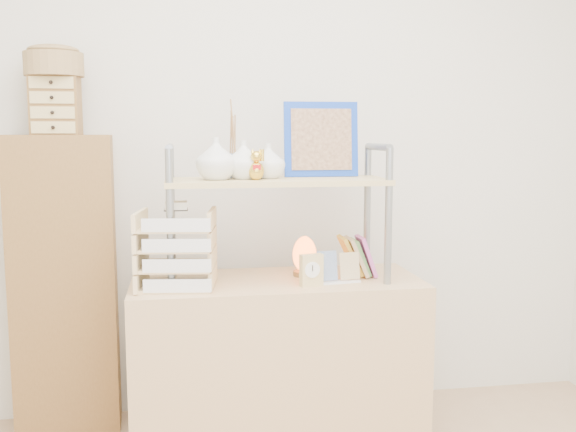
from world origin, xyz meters
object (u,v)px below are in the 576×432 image
object	(u,v)px
cabinet	(65,285)
letter_tray	(177,253)
salt_lamp	(304,256)
desk	(277,366)

from	to	relation	value
cabinet	letter_tray	bearing A→B (deg)	-44.07
letter_tray	salt_lamp	bearing A→B (deg)	13.00
cabinet	salt_lamp	xyz separation A→B (m)	(1.04, -0.32, 0.16)
desk	salt_lamp	distance (m)	0.48
desk	cabinet	bearing A→B (deg)	158.03
salt_lamp	cabinet	bearing A→B (deg)	163.13
cabinet	salt_lamp	distance (m)	1.10
desk	letter_tray	world-z (taller)	letter_tray
desk	salt_lamp	xyz separation A→B (m)	(0.13, 0.05, 0.46)
letter_tray	cabinet	bearing A→B (deg)	139.10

